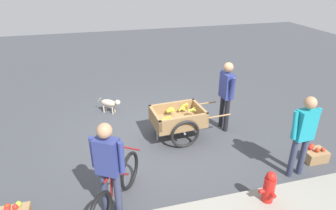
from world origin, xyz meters
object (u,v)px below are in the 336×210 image
(bicycle, at_px, (116,189))
(bystander_person, at_px, (304,131))
(plastic_bucket, at_px, (228,94))
(dog, at_px, (110,103))
(fire_hydrant, at_px, (269,190))
(vendor_person, at_px, (226,90))
(mixed_fruit_crate, at_px, (314,155))
(fruit_cart, at_px, (178,120))
(cyclist_person, at_px, (108,163))

(bicycle, bearing_deg, bystander_person, 179.20)
(bicycle, distance_m, plastic_bucket, 4.91)
(bicycle, xyz_separation_m, bystander_person, (-3.22, 0.04, 0.58))
(dog, bearing_deg, fire_hydrant, 118.32)
(vendor_person, distance_m, bicycle, 3.29)
(bicycle, distance_m, fire_hydrant, 2.37)
(vendor_person, bearing_deg, dog, -31.03)
(mixed_fruit_crate, xyz_separation_m, bystander_person, (0.66, 0.28, 0.81))
(vendor_person, xyz_separation_m, fire_hydrant, (0.37, 2.44, -0.64))
(mixed_fruit_crate, bearing_deg, bicycle, 3.42)
(plastic_bucket, bearing_deg, bicycle, 43.93)
(mixed_fruit_crate, bearing_deg, plastic_bucket, -83.79)
(fruit_cart, height_order, bystander_person, bystander_person)
(cyclist_person, relative_size, mixed_fruit_crate, 3.63)
(vendor_person, xyz_separation_m, plastic_bucket, (-0.87, -1.57, -0.86))
(vendor_person, height_order, cyclist_person, vendor_person)
(fire_hydrant, distance_m, bystander_person, 1.24)
(vendor_person, relative_size, mixed_fruit_crate, 3.68)
(fruit_cart, height_order, cyclist_person, cyclist_person)
(dog, bearing_deg, cyclist_person, 85.94)
(bicycle, xyz_separation_m, dog, (-0.17, -3.34, -0.08))
(cyclist_person, xyz_separation_m, mixed_fruit_crate, (-3.96, -0.36, -0.83))
(dog, xyz_separation_m, mixed_fruit_crate, (-3.71, 3.11, -0.15))
(mixed_fruit_crate, height_order, bystander_person, bystander_person)
(fruit_cart, xyz_separation_m, cyclist_person, (1.60, 1.88, 0.52))
(fruit_cart, distance_m, bicycle, 2.32)
(bicycle, relative_size, fire_hydrant, 2.14)
(fruit_cart, xyz_separation_m, mixed_fruit_crate, (-2.35, 1.52, -0.31))
(vendor_person, xyz_separation_m, mixed_fruit_crate, (-1.21, 1.60, -0.84))
(plastic_bucket, relative_size, bystander_person, 0.14)
(fire_hydrant, bearing_deg, plastic_bucket, -107.21)
(plastic_bucket, bearing_deg, vendor_person, 61.06)
(fire_hydrant, bearing_deg, dog, -61.68)
(vendor_person, distance_m, bystander_person, 1.96)
(fruit_cart, height_order, mixed_fruit_crate, fruit_cart)
(fruit_cart, relative_size, cyclist_person, 1.06)
(bicycle, height_order, dog, bicycle)
(vendor_person, bearing_deg, mixed_fruit_crate, 127.08)
(bicycle, xyz_separation_m, cyclist_person, (0.08, 0.13, 0.60))
(vendor_person, xyz_separation_m, bystander_person, (-0.56, 1.88, -0.04))
(dog, relative_size, mixed_fruit_crate, 1.29)
(plastic_bucket, relative_size, mixed_fruit_crate, 0.51)
(bicycle, height_order, plastic_bucket, bicycle)
(dog, relative_size, plastic_bucket, 2.53)
(fire_hydrant, relative_size, mixed_fruit_crate, 1.52)
(cyclist_person, distance_m, bystander_person, 3.30)
(cyclist_person, relative_size, dog, 2.82)
(mixed_fruit_crate, bearing_deg, dog, -39.94)
(bicycle, bearing_deg, cyclist_person, 57.80)
(fire_hydrant, relative_size, bystander_person, 0.43)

